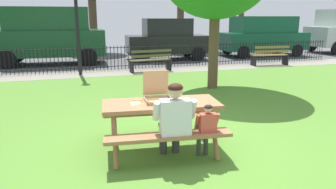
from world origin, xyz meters
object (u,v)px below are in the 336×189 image
object	(u,v)px
pizza_box_open	(157,95)
parked_car_far_right	(263,35)
parked_car_center	(49,35)
pizza_slice_on_table	(136,102)
parked_car_right	(167,39)
child_at_table	(206,126)
lamp_post_walkway	(76,2)
park_bench_center	(151,61)
picnic_table_foreground	(161,113)
adult_at_table	(174,119)
park_bench_right	(270,56)

from	to	relation	value
pizza_box_open	parked_car_far_right	bearing A→B (deg)	49.71
parked_car_center	parked_car_far_right	bearing A→B (deg)	0.00
pizza_slice_on_table	parked_car_right	size ratio (longest dim) A/B	0.07
child_at_table	lamp_post_walkway	size ratio (longest dim) A/B	0.20
park_bench_center	pizza_box_open	bearing A→B (deg)	-103.48
park_bench_center	parked_car_far_right	world-z (taller)	parked_car_far_right
picnic_table_foreground	parked_car_far_right	world-z (taller)	parked_car_far_right
picnic_table_foreground	parked_car_right	distance (m)	10.90
adult_at_table	parked_car_center	world-z (taller)	parked_car_center
pizza_slice_on_table	park_bench_right	distance (m)	10.24
parked_car_far_right	parked_car_center	bearing A→B (deg)	-180.00
pizza_box_open	picnic_table_foreground	bearing A→B (deg)	-76.64
pizza_slice_on_table	park_bench_center	bearing A→B (deg)	73.90
child_at_table	parked_car_right	world-z (taller)	parked_car_right
pizza_box_open	adult_at_table	size ratio (longest dim) A/B	0.41
parked_car_far_right	parked_car_right	bearing A→B (deg)	-180.00
pizza_slice_on_table	parked_car_right	distance (m)	10.91
picnic_table_foreground	pizza_box_open	size ratio (longest dim) A/B	3.96
picnic_table_foreground	park_bench_center	size ratio (longest dim) A/B	1.20
child_at_table	park_bench_right	bearing A→B (deg)	50.21
child_at_table	pizza_slice_on_table	bearing A→B (deg)	141.71
pizza_slice_on_table	adult_at_table	bearing A→B (deg)	-56.13
pizza_slice_on_table	parked_car_center	world-z (taller)	parked_car_center
child_at_table	pizza_box_open	bearing A→B (deg)	127.55
park_bench_center	child_at_table	bearing A→B (deg)	-98.50
parked_car_center	child_at_table	bearing A→B (deg)	-76.79
pizza_box_open	parked_car_far_right	world-z (taller)	parked_car_far_right
park_bench_right	parked_car_right	distance (m)	4.89
child_at_table	parked_car_center	size ratio (longest dim) A/B	0.18
picnic_table_foreground	pizza_slice_on_table	xyz separation A→B (m)	(-0.37, 0.11, 0.18)
adult_at_table	child_at_table	distance (m)	0.49
pizza_slice_on_table	lamp_post_walkway	world-z (taller)	lamp_post_walkway
parked_car_center	lamp_post_walkway	bearing A→B (deg)	-69.99
picnic_table_foreground	parked_car_center	bearing A→B (deg)	101.25
pizza_box_open	parked_car_far_right	size ratio (longest dim) A/B	0.11
pizza_slice_on_table	parked_car_center	bearing A→B (deg)	99.35
pizza_slice_on_table	lamp_post_walkway	size ratio (longest dim) A/B	0.07
picnic_table_foreground	park_bench_right	bearing A→B (deg)	45.83
adult_at_table	child_at_table	xyz separation A→B (m)	(0.47, -0.08, -0.14)
park_bench_center	parked_car_right	world-z (taller)	parked_car_right
pizza_box_open	pizza_slice_on_table	world-z (taller)	pizza_box_open
picnic_table_foreground	adult_at_table	xyz separation A→B (m)	(0.04, -0.51, 0.06)
park_bench_right	parked_car_center	xyz separation A→B (m)	(-9.06, 3.17, 0.89)
pizza_slice_on_table	pizza_box_open	bearing A→B (deg)	0.00
lamp_post_walkway	parked_car_center	xyz separation A→B (m)	(-1.12, 3.06, -1.26)
park_bench_center	parked_car_far_right	xyz separation A→B (m)	(7.00, 3.17, 0.68)
pizza_slice_on_table	parked_car_far_right	xyz separation A→B (m)	(9.05, 10.27, 0.32)
adult_at_table	lamp_post_walkway	world-z (taller)	lamp_post_walkway
park_bench_center	parked_car_right	size ratio (longest dim) A/B	0.41
child_at_table	lamp_post_walkway	distance (m)	8.29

